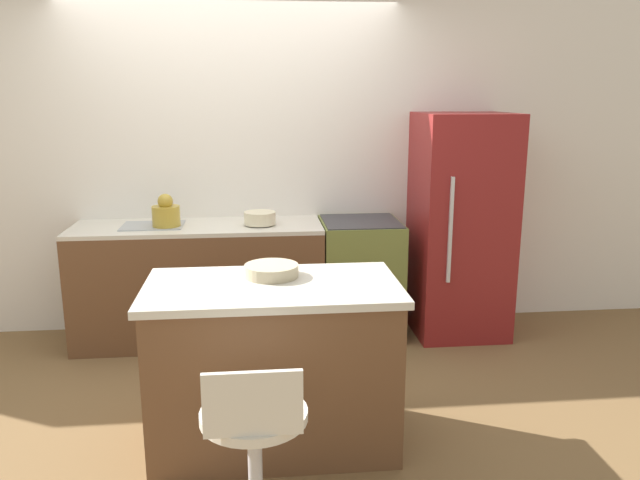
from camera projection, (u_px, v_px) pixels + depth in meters
ground_plane at (237, 354)px, 4.51m from camera, size 14.00×14.00×0.00m
wall_back at (234, 164)px, 4.84m from camera, size 8.00×0.06×2.60m
back_counter at (200, 283)px, 4.69m from camera, size 1.83×0.60×0.90m
kitchen_island at (274, 364)px, 3.28m from camera, size 1.30×0.72×0.89m
oven_range at (360, 278)px, 4.81m from camera, size 0.59×0.61×0.90m
refrigerator at (460, 226)px, 4.77m from camera, size 0.68×0.69×1.70m
stool_chair at (255, 451)px, 2.53m from camera, size 0.44×0.44×0.84m
kettle at (166, 213)px, 4.50m from camera, size 0.20×0.20×0.24m
mixing_bowl at (260, 218)px, 4.58m from camera, size 0.23×0.23×0.09m
fruit_bowl at (271, 271)px, 3.30m from camera, size 0.29×0.29×0.06m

